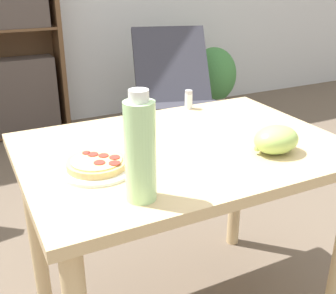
% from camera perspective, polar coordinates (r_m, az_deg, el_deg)
% --- Properties ---
extents(dining_table, '(1.07, 0.76, 0.75)m').
position_cam_1_polar(dining_table, '(1.47, 2.00, -3.94)').
color(dining_table, '#D1B27F').
rests_on(dining_table, ground_plane).
extents(pizza_on_plate, '(0.23, 0.23, 0.04)m').
position_cam_1_polar(pizza_on_plate, '(1.25, -9.62, -2.48)').
color(pizza_on_plate, white).
rests_on(pizza_on_plate, dining_table).
extents(grape_bunch, '(0.16, 0.12, 0.09)m').
position_cam_1_polar(grape_bunch, '(1.39, 14.46, 0.96)').
color(grape_bunch, '#A8CC66').
rests_on(grape_bunch, dining_table).
extents(drink_bottle, '(0.08, 0.08, 0.29)m').
position_cam_1_polar(drink_bottle, '(1.04, -3.80, -0.41)').
color(drink_bottle, '#B7EAA3').
rests_on(drink_bottle, dining_table).
extents(salt_shaker, '(0.03, 0.03, 0.08)m').
position_cam_1_polar(salt_shaker, '(1.78, 2.81, 6.43)').
color(salt_shaker, white).
rests_on(salt_shaker, dining_table).
extents(lounge_chair_far, '(0.75, 0.89, 0.88)m').
position_cam_1_polar(lounge_chair_far, '(3.25, 1.02, 4.90)').
color(lounge_chair_far, slate).
rests_on(lounge_chair_far, ground_plane).
extents(bookshelf, '(0.72, 0.28, 1.73)m').
position_cam_1_polar(bookshelf, '(3.62, -20.27, 13.59)').
color(bookshelf, brown).
rests_on(bookshelf, ground_plane).
extents(potted_plant_floor, '(0.44, 0.38, 0.65)m').
position_cam_1_polar(potted_plant_floor, '(3.94, 6.11, 9.11)').
color(potted_plant_floor, '#BCB2A3').
rests_on(potted_plant_floor, ground_plane).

